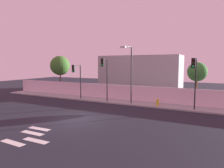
% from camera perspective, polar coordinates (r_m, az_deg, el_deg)
% --- Properties ---
extents(ground_plane, '(80.00, 80.00, 0.00)m').
position_cam_1_polar(ground_plane, '(17.33, -10.28, -9.70)').
color(ground_plane, black).
extents(sidewalk, '(36.00, 2.40, 0.15)m').
position_cam_1_polar(sidewalk, '(24.16, 1.68, -5.00)').
color(sidewalk, '#989898').
rests_on(sidewalk, ground).
extents(perimeter_wall, '(36.00, 0.18, 1.80)m').
position_cam_1_polar(perimeter_wall, '(25.15, 2.95, -2.33)').
color(perimeter_wall, silver).
rests_on(perimeter_wall, sidewalk).
extents(crosswalk_marking, '(3.35, 3.06, 0.01)m').
position_cam_1_polar(crosswalk_marking, '(14.27, -22.08, -13.45)').
color(crosswalk_marking, silver).
rests_on(crosswalk_marking, ground).
extents(traffic_light_left, '(0.35, 1.45, 5.04)m').
position_cam_1_polar(traffic_light_left, '(23.11, -2.09, 3.82)').
color(traffic_light_left, black).
rests_on(traffic_light_left, sidewalk).
extents(traffic_light_center, '(0.34, 1.65, 4.31)m').
position_cam_1_polar(traffic_light_center, '(25.13, -10.01, 2.79)').
color(traffic_light_center, black).
rests_on(traffic_light_center, sidewalk).
extents(traffic_light_right, '(0.35, 1.86, 4.95)m').
position_cam_1_polar(traffic_light_right, '(20.00, 22.33, 2.97)').
color(traffic_light_right, black).
rests_on(traffic_light_right, sidewalk).
extents(street_lamp_curbside, '(0.66, 1.89, 6.33)m').
position_cam_1_polar(street_lamp_curbside, '(22.35, 5.17, 4.02)').
color(street_lamp_curbside, '#4C4C51').
rests_on(street_lamp_curbside, sidewalk).
extents(fire_hydrant, '(0.44, 0.26, 0.73)m').
position_cam_1_polar(fire_hydrant, '(21.94, 12.80, -5.01)').
color(fire_hydrant, gold).
rests_on(fire_hydrant, sidewalk).
extents(roadside_tree_leftmost, '(2.93, 2.93, 5.78)m').
position_cam_1_polar(roadside_tree_leftmost, '(31.61, -14.54, 5.07)').
color(roadside_tree_leftmost, brown).
rests_on(roadside_tree_leftmost, ground).
extents(roadside_tree_midleft, '(2.10, 2.10, 4.77)m').
position_cam_1_polar(roadside_tree_midleft, '(23.67, 23.01, 3.16)').
color(roadside_tree_midleft, brown).
rests_on(roadside_tree_midleft, ground).
extents(low_building_distant, '(15.17, 6.00, 6.10)m').
position_cam_1_polar(low_building_distant, '(38.92, 7.94, 3.46)').
color(low_building_distant, '#A4A4A4').
rests_on(low_building_distant, ground).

